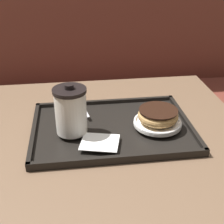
% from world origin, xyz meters
% --- Properties ---
extents(booth_bench, '(1.67, 0.44, 1.00)m').
position_xyz_m(booth_bench, '(0.22, 0.87, 0.32)').
color(booth_bench, brown).
rests_on(booth_bench, ground_plane).
extents(cafe_table, '(0.86, 0.79, 0.71)m').
position_xyz_m(cafe_table, '(0.00, 0.00, 0.54)').
color(cafe_table, brown).
rests_on(cafe_table, ground_plane).
extents(serving_tray, '(0.47, 0.33, 0.02)m').
position_xyz_m(serving_tray, '(0.01, -0.00, 0.72)').
color(serving_tray, black).
rests_on(serving_tray, cafe_table).
extents(napkin_paper, '(0.12, 0.11, 0.00)m').
position_xyz_m(napkin_paper, '(-0.03, -0.10, 0.74)').
color(napkin_paper, white).
rests_on(napkin_paper, serving_tray).
extents(coffee_cup_front, '(0.09, 0.09, 0.15)m').
position_xyz_m(coffee_cup_front, '(-0.11, -0.03, 0.81)').
color(coffee_cup_front, white).
rests_on(coffee_cup_front, serving_tray).
extents(plate_with_chocolate_donut, '(0.14, 0.14, 0.01)m').
position_xyz_m(plate_with_chocolate_donut, '(0.15, -0.02, 0.74)').
color(plate_with_chocolate_donut, white).
rests_on(plate_with_chocolate_donut, serving_tray).
extents(donut_chocolate_glazed, '(0.12, 0.12, 0.04)m').
position_xyz_m(donut_chocolate_glazed, '(0.15, -0.02, 0.77)').
color(donut_chocolate_glazed, tan).
rests_on(donut_chocolate_glazed, plate_with_chocolate_donut).
extents(spoon, '(0.04, 0.13, 0.01)m').
position_xyz_m(spoon, '(-0.07, 0.14, 0.74)').
color(spoon, silver).
rests_on(spoon, serving_tray).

